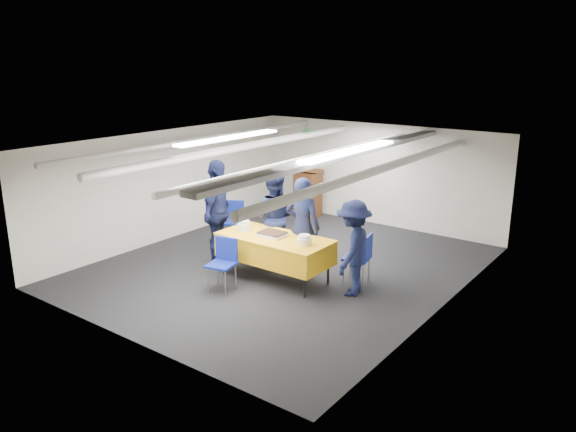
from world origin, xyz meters
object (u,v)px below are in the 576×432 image
object	(u,v)px
serving_table	(275,248)
sailor_d	(353,248)
sailor_a	(303,227)
sailor_c	(217,212)
sailor_b	(273,217)
sheet_cake	(272,234)
podium	(308,192)
chair_left	(234,217)
chair_near	(224,259)
chair_right	(362,254)

from	to	relation	value
serving_table	sailor_d	world-z (taller)	sailor_d
serving_table	sailor_a	world-z (taller)	sailor_a
sailor_c	sailor_d	world-z (taller)	sailor_c
sailor_a	sailor_b	size ratio (longest dim) A/B	1.02
sheet_cake	sailor_a	world-z (taller)	sailor_a
serving_table	sailor_d	xyz separation A→B (m)	(1.40, 0.25, 0.22)
sailor_b	sailor_d	size ratio (longest dim) A/B	1.10
podium	chair_left	distance (m)	2.54
sailor_c	podium	bearing A→B (deg)	-17.87
podium	sheet_cake	bearing A→B (deg)	-64.06
sailor_d	sheet_cake	bearing A→B (deg)	-93.73
sailor_c	chair_left	bearing A→B (deg)	2.96
sheet_cake	chair_near	world-z (taller)	chair_near
sailor_c	sailor_a	bearing A→B (deg)	-100.57
chair_left	chair_near	bearing A→B (deg)	-51.93
chair_left	sailor_c	world-z (taller)	sailor_c
serving_table	sailor_c	xyz separation A→B (m)	(-1.37, 0.04, 0.41)
serving_table	podium	size ratio (longest dim) A/B	1.58
chair_right	sailor_d	xyz separation A→B (m)	(0.09, -0.46, 0.25)
serving_table	chair_right	xyz separation A→B (m)	(1.31, 0.71, -0.03)
sailor_a	sailor_c	xyz separation A→B (m)	(-1.63, -0.42, 0.09)
sailor_d	chair_near	bearing A→B (deg)	-72.53
sailor_b	sheet_cake	bearing A→B (deg)	100.51
sheet_cake	sailor_d	distance (m)	1.47
podium	chair_right	xyz separation A→B (m)	(3.12, -2.92, -0.08)
serving_table	sailor_b	world-z (taller)	sailor_b
sailor_d	chair_right	bearing A→B (deg)	177.78
sheet_cake	chair_right	size ratio (longest dim) A/B	0.53
serving_table	sheet_cake	size ratio (longest dim) A/B	4.33
sheet_cake	chair_left	distance (m)	2.19
sheet_cake	podium	world-z (taller)	podium
chair_near	sailor_c	size ratio (longest dim) A/B	0.45
serving_table	chair_left	xyz separation A→B (m)	(-1.93, 1.09, -0.03)
chair_near	sailor_c	xyz separation A→B (m)	(-0.96, 0.88, 0.44)
serving_table	sailor_b	size ratio (longest dim) A/B	1.15
chair_near	chair_left	world-z (taller)	same
chair_near	sailor_c	world-z (taller)	sailor_c
chair_right	sailor_c	size ratio (longest dim) A/B	0.45
serving_table	sailor_d	distance (m)	1.44
podium	chair_left	bearing A→B (deg)	-92.55
serving_table	sheet_cake	world-z (taller)	sheet_cake
chair_left	sailor_a	xyz separation A→B (m)	(2.19, -0.64, 0.35)
sailor_b	sailor_c	world-z (taller)	sailor_c
chair_right	podium	bearing A→B (deg)	136.91
podium	chair_near	bearing A→B (deg)	-72.56
sailor_a	sailor_d	distance (m)	1.16
podium	sailor_b	world-z (taller)	sailor_b
chair_near	chair_right	size ratio (longest dim) A/B	1.00
sailor_a	serving_table	bearing A→B (deg)	50.25
sheet_cake	chair_left	xyz separation A→B (m)	(-1.88, 1.10, -0.28)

